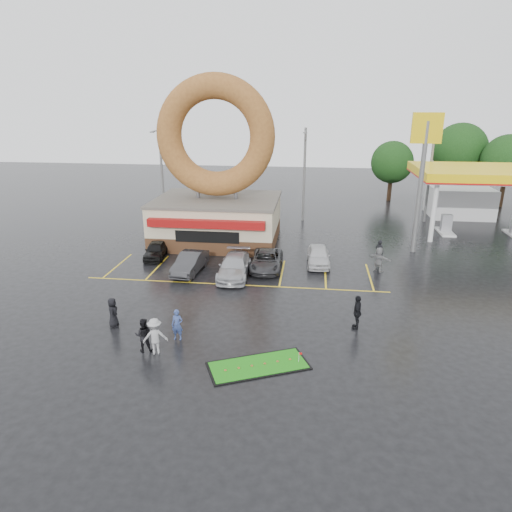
# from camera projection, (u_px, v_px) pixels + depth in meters

# --- Properties ---
(ground) EXTENTS (120.00, 120.00, 0.00)m
(ground) POSITION_uv_depth(u_px,v_px,m) (223.00, 307.00, 26.59)
(ground) COLOR black
(ground) RESTS_ON ground
(donut_shop) EXTENTS (10.20, 8.70, 13.50)m
(donut_shop) POSITION_uv_depth(u_px,v_px,m) (217.00, 189.00, 37.68)
(donut_shop) COLOR #472B19
(donut_shop) RESTS_ON ground
(gas_station) EXTENTS (12.30, 13.65, 5.90)m
(gas_station) POSITION_uv_depth(u_px,v_px,m) (475.00, 187.00, 42.68)
(gas_station) COLOR silver
(gas_station) RESTS_ON ground
(shell_sign) EXTENTS (2.20, 0.36, 10.60)m
(shell_sign) POSITION_uv_depth(u_px,v_px,m) (424.00, 158.00, 33.93)
(shell_sign) COLOR slate
(shell_sign) RESTS_ON ground
(streetlight_left) EXTENTS (0.40, 2.21, 9.00)m
(streetlight_left) POSITION_uv_depth(u_px,v_px,m) (162.00, 171.00, 44.93)
(streetlight_left) COLOR slate
(streetlight_left) RESTS_ON ground
(streetlight_mid) EXTENTS (0.40, 2.21, 9.00)m
(streetlight_mid) POSITION_uv_depth(u_px,v_px,m) (304.00, 173.00, 44.21)
(streetlight_mid) COLOR slate
(streetlight_mid) RESTS_ON ground
(streetlight_right) EXTENTS (0.40, 2.21, 9.00)m
(streetlight_right) POSITION_uv_depth(u_px,v_px,m) (430.00, 173.00, 43.72)
(streetlight_right) COLOR slate
(streetlight_right) RESTS_ON ground
(tree_far_a) EXTENTS (5.60, 5.60, 8.00)m
(tree_far_a) POSITION_uv_depth(u_px,v_px,m) (508.00, 160.00, 49.99)
(tree_far_a) COLOR #332114
(tree_far_a) RESTS_ON ground
(tree_far_c) EXTENTS (6.30, 6.30, 9.00)m
(tree_far_c) POSITION_uv_depth(u_px,v_px,m) (460.00, 150.00, 54.01)
(tree_far_c) COLOR #332114
(tree_far_c) RESTS_ON ground
(tree_far_d) EXTENTS (4.90, 4.90, 7.00)m
(tree_far_d) POSITION_uv_depth(u_px,v_px,m) (392.00, 162.00, 53.51)
(tree_far_d) COLOR #332114
(tree_far_d) RESTS_ON ground
(car_black) EXTENTS (1.90, 3.77, 1.23)m
(car_black) POSITION_uv_depth(u_px,v_px,m) (156.00, 250.00, 34.71)
(car_black) COLOR black
(car_black) RESTS_ON ground
(car_dgrey) EXTENTS (1.86, 4.35, 1.39)m
(car_dgrey) POSITION_uv_depth(u_px,v_px,m) (190.00, 263.00, 31.75)
(car_dgrey) COLOR #2F2E31
(car_dgrey) RESTS_ON ground
(car_silver) EXTENTS (2.15, 4.96, 1.42)m
(car_silver) POSITION_uv_depth(u_px,v_px,m) (234.00, 266.00, 31.01)
(car_silver) COLOR #A8A9AD
(car_silver) RESTS_ON ground
(car_grey) EXTENTS (2.21, 4.64, 1.28)m
(car_grey) POSITION_uv_depth(u_px,v_px,m) (267.00, 260.00, 32.40)
(car_grey) COLOR #333235
(car_grey) RESTS_ON ground
(car_white) EXTENTS (1.75, 4.08, 1.37)m
(car_white) POSITION_uv_depth(u_px,v_px,m) (318.00, 256.00, 33.23)
(car_white) COLOR silver
(car_white) RESTS_ON ground
(person_blue) EXTENTS (0.60, 0.40, 1.60)m
(person_blue) POSITION_uv_depth(u_px,v_px,m) (177.00, 325.00, 22.73)
(person_blue) COLOR navy
(person_blue) RESTS_ON ground
(person_blackjkt) EXTENTS (0.93, 0.79, 1.68)m
(person_blackjkt) POSITION_uv_depth(u_px,v_px,m) (144.00, 335.00, 21.65)
(person_blackjkt) COLOR black
(person_blackjkt) RESTS_ON ground
(person_hoodie) EXTENTS (1.32, 1.00, 1.81)m
(person_hoodie) POSITION_uv_depth(u_px,v_px,m) (155.00, 336.00, 21.41)
(person_hoodie) COLOR #979699
(person_hoodie) RESTS_ON ground
(person_bystander) EXTENTS (0.69, 0.89, 1.62)m
(person_bystander) POSITION_uv_depth(u_px,v_px,m) (113.00, 312.00, 24.03)
(person_bystander) COLOR black
(person_bystander) RESTS_ON ground
(person_cameraman) EXTENTS (0.64, 1.15, 1.86)m
(person_cameraman) POSITION_uv_depth(u_px,v_px,m) (357.00, 312.00, 23.80)
(person_cameraman) COLOR black
(person_cameraman) RESTS_ON ground
(person_walker_near) EXTENTS (1.65, 1.39, 1.78)m
(person_walker_near) POSITION_uv_depth(u_px,v_px,m) (379.00, 260.00, 31.79)
(person_walker_near) COLOR gray
(person_walker_near) RESTS_ON ground
(person_walker_far) EXTENTS (0.78, 0.72, 1.79)m
(person_walker_far) POSITION_uv_depth(u_px,v_px,m) (379.00, 252.00, 33.45)
(person_walker_far) COLOR black
(person_walker_far) RESTS_ON ground
(dumpster) EXTENTS (1.91, 1.37, 1.30)m
(dumpster) POSITION_uv_depth(u_px,v_px,m) (161.00, 236.00, 38.04)
(dumpster) COLOR #1B471E
(dumpster) RESTS_ON ground
(putting_green) EXTENTS (4.90, 3.63, 0.56)m
(putting_green) POSITION_uv_depth(u_px,v_px,m) (258.00, 366.00, 20.62)
(putting_green) COLOR black
(putting_green) RESTS_ON ground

